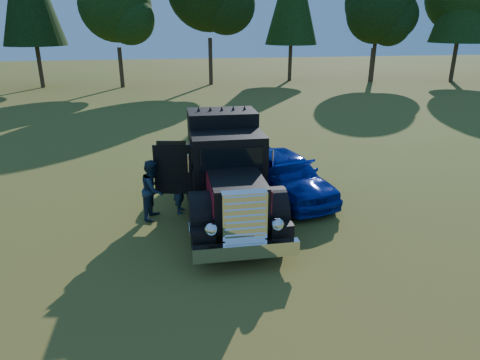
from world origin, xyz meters
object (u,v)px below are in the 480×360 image
Objects in this scene: diamond_t_truck at (226,174)px; hotrod_coupe at (285,174)px; spectator_near at (179,188)px; spectator_far at (153,189)px.

diamond_t_truck reaches higher than hotrod_coupe.
spectator_near is 0.83m from spectator_far.
spectator_far is (-2.16, 0.05, -0.38)m from diamond_t_truck.
diamond_t_truck is 3.99× the size of spectator_far.
hotrod_coupe is at bearing -58.04° from spectator_far.
diamond_t_truck is at bearing -71.99° from spectator_far.
spectator_near is 0.87× the size of spectator_far.
hotrod_coupe is 2.69× the size of spectator_far.
hotrod_coupe is at bearing 25.45° from diamond_t_truck.
spectator_far is (-0.77, -0.27, 0.12)m from spectator_near.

